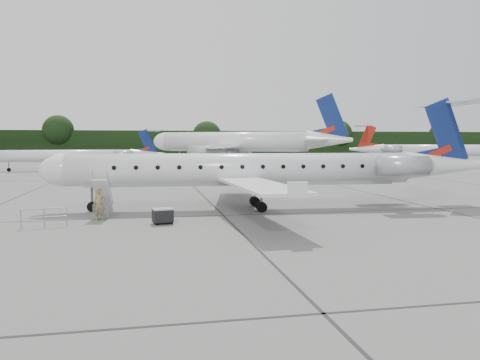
{
  "coord_description": "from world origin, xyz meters",
  "views": [
    {
      "loc": [
        -8.28,
        -24.36,
        4.48
      ],
      "look_at": [
        -3.18,
        1.58,
        2.3
      ],
      "focal_mm": 35.0,
      "sensor_mm": 36.0,
      "label": 1
    }
  ],
  "objects": [
    {
      "name": "ground",
      "position": [
        0.0,
        0.0,
        0.0
      ],
      "size": [
        320.0,
        320.0,
        0.0
      ],
      "primitive_type": "plane",
      "color": "slate",
      "rests_on": "ground"
    },
    {
      "name": "treeline",
      "position": [
        0.0,
        130.0,
        4.0
      ],
      "size": [
        260.0,
        4.0,
        8.0
      ],
      "primitive_type": "cube",
      "color": "black",
      "rests_on": "ground"
    },
    {
      "name": "main_regional_jet",
      "position": [
        -2.17,
        5.84,
        3.69
      ],
      "size": [
        30.17,
        22.67,
        7.39
      ],
      "primitive_type": null,
      "rotation": [
        0.0,
        0.0,
        -0.07
      ],
      "color": "silver",
      "rests_on": "ground"
    },
    {
      "name": "airstair",
      "position": [
        -10.94,
        4.21,
        1.16
      ],
      "size": [
        1.01,
        2.36,
        2.32
      ],
      "primitive_type": null,
      "rotation": [
        0.0,
        0.0,
        -0.07
      ],
      "color": "silver",
      "rests_on": "ground"
    },
    {
      "name": "passenger",
      "position": [
        -11.03,
        2.91,
        0.94
      ],
      "size": [
        0.69,
        0.45,
        1.87
      ],
      "primitive_type": "imported",
      "rotation": [
        0.0,
        0.0,
        -0.01
      ],
      "color": "olive",
      "rests_on": "ground"
    },
    {
      "name": "safety_railing",
      "position": [
        -13.65,
        1.23,
        0.5
      ],
      "size": [
        2.15,
        0.62,
        1.0
      ],
      "primitive_type": null,
      "rotation": [
        0.0,
        0.0,
        0.25
      ],
      "color": "#92959A",
      "rests_on": "ground"
    },
    {
      "name": "baggage_cart",
      "position": [
        -7.56,
        1.2,
        0.45
      ],
      "size": [
        1.18,
        1.02,
        0.91
      ],
      "primitive_type": null,
      "rotation": [
        0.0,
        0.0,
        0.18
      ],
      "color": "black",
      "rests_on": "ground"
    },
    {
      "name": "bg_narrowbody",
      "position": [
        7.0,
        59.14,
        6.2
      ],
      "size": [
        42.33,
        38.74,
        12.4
      ],
      "primitive_type": null,
      "rotation": [
        0.0,
        0.0,
        -0.52
      ],
      "color": "silver",
      "rests_on": "ground"
    },
    {
      "name": "bg_regional_left",
      "position": [
        -20.49,
        50.76,
        3.2
      ],
      "size": [
        25.16,
        18.62,
        6.41
      ],
      "primitive_type": null,
      "rotation": [
        0.0,
        0.0,
        0.04
      ],
      "color": "silver",
      "rests_on": "ground"
    },
    {
      "name": "bg_regional_right",
      "position": [
        47.71,
        56.02,
        3.87
      ],
      "size": [
        35.05,
        30.14,
        7.75
      ],
      "primitive_type": null,
      "rotation": [
        0.0,
        0.0,
        2.79
      ],
      "color": "silver",
      "rests_on": "ground"
    }
  ]
}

